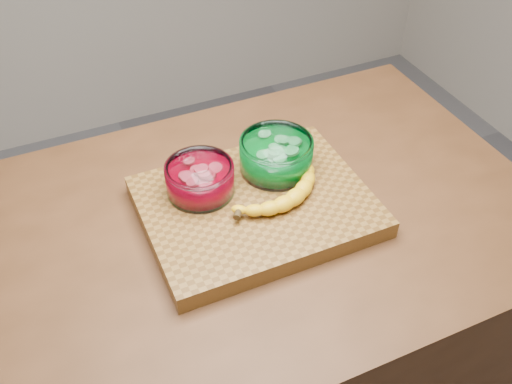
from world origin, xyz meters
name	(u,v)px	position (x,y,z in m)	size (l,w,h in m)	color
counter	(256,338)	(0.00, 0.00, 0.45)	(1.20, 0.80, 0.90)	#4F2E17
cutting_board	(256,207)	(0.00, 0.00, 0.92)	(0.45, 0.35, 0.04)	brown
bowl_red	(200,179)	(-0.09, 0.07, 0.97)	(0.14, 0.14, 0.06)	white
bowl_green	(276,155)	(0.08, 0.07, 0.98)	(0.15, 0.15, 0.07)	white
banana	(276,188)	(0.04, 0.00, 0.96)	(0.24, 0.16, 0.04)	yellow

